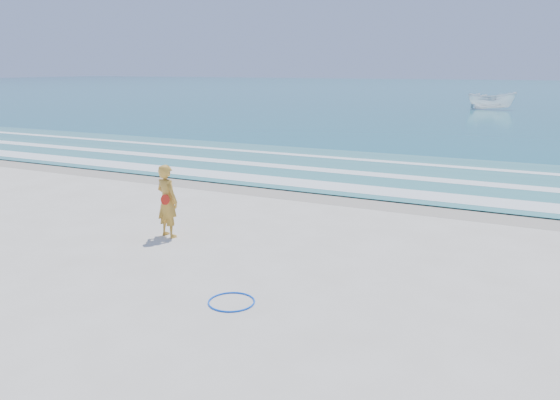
% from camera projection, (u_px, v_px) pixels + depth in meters
% --- Properties ---
extents(ground, '(400.00, 400.00, 0.00)m').
position_uv_depth(ground, '(173.00, 287.00, 11.06)').
color(ground, silver).
rests_on(ground, ground).
extents(wet_sand, '(400.00, 2.40, 0.00)m').
position_uv_depth(wet_sand, '(332.00, 196.00, 18.90)').
color(wet_sand, '#B2A893').
rests_on(wet_sand, ground).
extents(ocean, '(400.00, 190.00, 0.04)m').
position_uv_depth(ocean, '(515.00, 91.00, 102.57)').
color(ocean, '#19727F').
rests_on(ocean, ground).
extents(shallow, '(400.00, 10.00, 0.01)m').
position_uv_depth(shallow, '(374.00, 171.00, 23.25)').
color(shallow, '#59B7AD').
rests_on(shallow, ocean).
extents(foam_near, '(400.00, 1.40, 0.01)m').
position_uv_depth(foam_near, '(345.00, 187.00, 20.02)').
color(foam_near, white).
rests_on(foam_near, shallow).
extents(foam_mid, '(400.00, 0.90, 0.01)m').
position_uv_depth(foam_mid, '(368.00, 174.00, 22.55)').
color(foam_mid, white).
rests_on(foam_mid, shallow).
extents(foam_far, '(400.00, 0.60, 0.01)m').
position_uv_depth(foam_far, '(389.00, 162.00, 25.43)').
color(foam_far, white).
rests_on(foam_far, shallow).
extents(hoop, '(1.09, 1.09, 0.03)m').
position_uv_depth(hoop, '(231.00, 302.00, 10.34)').
color(hoop, blue).
rests_on(hoop, ground).
extents(boat, '(4.94, 2.48, 1.83)m').
position_uv_depth(boat, '(492.00, 101.00, 56.74)').
color(boat, white).
rests_on(boat, ocean).
extents(woman, '(0.79, 0.62, 1.92)m').
position_uv_depth(woman, '(167.00, 201.00, 14.18)').
color(woman, gold).
rests_on(woman, ground).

